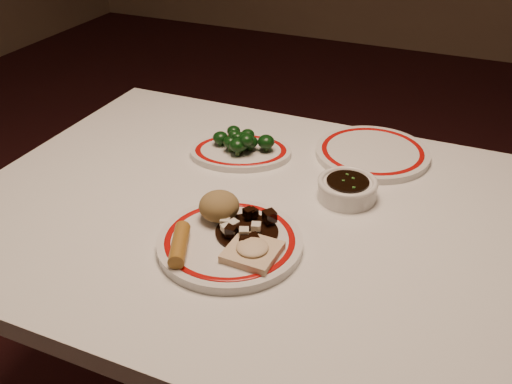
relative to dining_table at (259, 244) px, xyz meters
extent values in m
cube|color=white|center=(0.00, 0.00, 0.07)|extent=(1.20, 0.90, 0.04)
cylinder|color=black|center=(-0.54, 0.39, -0.30)|extent=(0.06, 0.06, 0.71)
cylinder|color=black|center=(0.54, 0.39, -0.30)|extent=(0.06, 0.06, 0.71)
cylinder|color=silver|center=(0.00, -0.14, 0.10)|extent=(0.31, 0.31, 0.02)
torus|color=#A10B08|center=(0.00, -0.14, 0.11)|extent=(0.27, 0.27, 0.00)
ellipsoid|color=olive|center=(-0.05, -0.09, 0.14)|extent=(0.08, 0.08, 0.06)
cylinder|color=#A27028|center=(-0.07, -0.21, 0.12)|extent=(0.07, 0.11, 0.03)
cube|color=beige|center=(0.06, -0.17, 0.12)|extent=(0.09, 0.09, 0.01)
ellipsoid|color=beige|center=(0.06, -0.17, 0.13)|extent=(0.06, 0.06, 0.02)
cylinder|color=black|center=(0.02, -0.11, 0.11)|extent=(0.12, 0.12, 0.00)
cube|color=black|center=(0.03, -0.11, 0.12)|extent=(0.03, 0.03, 0.02)
cube|color=black|center=(0.02, -0.12, 0.12)|extent=(0.03, 0.03, 0.02)
cube|color=black|center=(0.05, -0.14, 0.12)|extent=(0.03, 0.03, 0.02)
cube|color=black|center=(-0.01, -0.13, 0.12)|extent=(0.02, 0.02, 0.01)
cube|color=black|center=(0.04, -0.15, 0.12)|extent=(0.02, 0.02, 0.02)
cube|color=black|center=(0.02, -0.11, 0.12)|extent=(0.02, 0.02, 0.02)
cube|color=black|center=(0.00, -0.14, 0.13)|extent=(0.02, 0.02, 0.02)
cube|color=black|center=(0.01, -0.07, 0.13)|extent=(0.02, 0.02, 0.02)
cube|color=black|center=(0.05, -0.07, 0.13)|extent=(0.03, 0.03, 0.02)
cube|color=black|center=(0.01, -0.07, 0.13)|extent=(0.02, 0.02, 0.02)
cube|color=beige|center=(-0.01, -0.14, 0.13)|extent=(0.02, 0.02, 0.01)
cube|color=beige|center=(0.04, -0.11, 0.13)|extent=(0.02, 0.02, 0.01)
cube|color=beige|center=(0.03, -0.14, 0.13)|extent=(0.02, 0.02, 0.01)
cube|color=beige|center=(0.00, -0.12, 0.13)|extent=(0.02, 0.02, 0.01)
cube|color=beige|center=(-0.02, -0.12, 0.13)|extent=(0.02, 0.02, 0.01)
torus|color=#A10B08|center=(-0.13, 0.19, 0.11)|extent=(0.27, 0.27, 0.00)
cylinder|color=#23471C|center=(-0.13, 0.19, 0.11)|extent=(0.01, 0.01, 0.01)
ellipsoid|color=black|center=(-0.13, 0.19, 0.13)|extent=(0.03, 0.03, 0.03)
cylinder|color=#23471C|center=(-0.12, 0.20, 0.11)|extent=(0.01, 0.01, 0.02)
ellipsoid|color=black|center=(-0.12, 0.20, 0.13)|extent=(0.03, 0.03, 0.02)
cylinder|color=#23471C|center=(-0.16, 0.23, 0.11)|extent=(0.01, 0.01, 0.02)
ellipsoid|color=black|center=(-0.16, 0.23, 0.13)|extent=(0.03, 0.03, 0.03)
cylinder|color=#23471C|center=(-0.18, 0.19, 0.11)|extent=(0.01, 0.01, 0.01)
ellipsoid|color=black|center=(-0.18, 0.19, 0.13)|extent=(0.04, 0.04, 0.03)
cylinder|color=#23471C|center=(-0.14, 0.19, 0.11)|extent=(0.01, 0.01, 0.01)
ellipsoid|color=black|center=(-0.14, 0.19, 0.13)|extent=(0.03, 0.03, 0.03)
cylinder|color=#23471C|center=(-0.14, 0.20, 0.11)|extent=(0.01, 0.01, 0.01)
ellipsoid|color=black|center=(-0.14, 0.20, 0.13)|extent=(0.03, 0.03, 0.03)
cylinder|color=#23471C|center=(-0.14, 0.20, 0.11)|extent=(0.01, 0.01, 0.01)
ellipsoid|color=black|center=(-0.14, 0.20, 0.13)|extent=(0.03, 0.03, 0.02)
cylinder|color=#23471C|center=(-0.14, 0.19, 0.11)|extent=(0.01, 0.01, 0.01)
ellipsoid|color=black|center=(-0.14, 0.19, 0.13)|extent=(0.04, 0.04, 0.03)
cylinder|color=#23471C|center=(-0.12, 0.19, 0.11)|extent=(0.01, 0.01, 0.01)
ellipsoid|color=black|center=(-0.12, 0.19, 0.13)|extent=(0.04, 0.04, 0.03)
cylinder|color=#23471C|center=(-0.12, 0.18, 0.11)|extent=(0.01, 0.01, 0.01)
ellipsoid|color=black|center=(-0.12, 0.18, 0.13)|extent=(0.04, 0.04, 0.03)
cylinder|color=#23471C|center=(-0.12, 0.16, 0.11)|extent=(0.01, 0.01, 0.02)
ellipsoid|color=black|center=(-0.12, 0.16, 0.13)|extent=(0.04, 0.04, 0.03)
cylinder|color=#23471C|center=(-0.13, 0.23, 0.11)|extent=(0.01, 0.01, 0.01)
ellipsoid|color=black|center=(-0.13, 0.23, 0.13)|extent=(0.03, 0.03, 0.03)
cylinder|color=#23471C|center=(-0.16, 0.23, 0.11)|extent=(0.01, 0.01, 0.01)
ellipsoid|color=black|center=(-0.16, 0.23, 0.13)|extent=(0.03, 0.03, 0.02)
cylinder|color=#23471C|center=(-0.11, 0.20, 0.11)|extent=(0.01, 0.01, 0.01)
ellipsoid|color=black|center=(-0.11, 0.20, 0.13)|extent=(0.04, 0.04, 0.03)
cylinder|color=#23471C|center=(-0.15, 0.17, 0.11)|extent=(0.01, 0.01, 0.01)
ellipsoid|color=black|center=(-0.15, 0.17, 0.13)|extent=(0.03, 0.03, 0.03)
cylinder|color=#23471C|center=(-0.07, 0.21, 0.11)|extent=(0.01, 0.01, 0.01)
ellipsoid|color=black|center=(-0.07, 0.21, 0.13)|extent=(0.04, 0.04, 0.03)
cylinder|color=#23471C|center=(-0.13, 0.19, 0.11)|extent=(0.01, 0.01, 0.01)
ellipsoid|color=black|center=(-0.13, 0.19, 0.13)|extent=(0.04, 0.04, 0.03)
cylinder|color=#23471C|center=(-0.15, 0.19, 0.11)|extent=(0.01, 0.01, 0.01)
ellipsoid|color=black|center=(-0.15, 0.19, 0.12)|extent=(0.03, 0.03, 0.02)
cylinder|color=#23471C|center=(-0.13, 0.19, 0.11)|extent=(0.01, 0.01, 0.01)
ellipsoid|color=black|center=(-0.13, 0.19, 0.12)|extent=(0.03, 0.03, 0.02)
cylinder|color=#23471C|center=(-0.15, 0.18, 0.11)|extent=(0.01, 0.01, 0.01)
ellipsoid|color=black|center=(-0.15, 0.18, 0.13)|extent=(0.03, 0.03, 0.03)
ellipsoid|color=black|center=(-0.13, 0.18, 0.14)|extent=(0.02, 0.02, 0.02)
ellipsoid|color=black|center=(-0.13, 0.19, 0.14)|extent=(0.03, 0.03, 0.02)
ellipsoid|color=black|center=(-0.12, 0.18, 0.14)|extent=(0.03, 0.03, 0.03)
ellipsoid|color=black|center=(-0.14, 0.19, 0.14)|extent=(0.03, 0.03, 0.02)
ellipsoid|color=black|center=(-0.13, 0.19, 0.14)|extent=(0.03, 0.03, 0.03)
ellipsoid|color=black|center=(-0.11, 0.17, 0.15)|extent=(0.03, 0.03, 0.03)
ellipsoid|color=black|center=(-0.13, 0.19, 0.14)|extent=(0.03, 0.03, 0.03)
ellipsoid|color=black|center=(-0.12, 0.19, 0.14)|extent=(0.03, 0.03, 0.02)
cylinder|color=silver|center=(0.15, 0.11, 0.11)|extent=(0.12, 0.12, 0.04)
cylinder|color=black|center=(0.15, 0.11, 0.13)|extent=(0.09, 0.09, 0.00)
cylinder|color=silver|center=(0.12, 0.17, 0.10)|extent=(0.06, 0.06, 0.02)
cylinder|color=red|center=(0.12, 0.17, 0.11)|extent=(0.05, 0.05, 0.00)
cylinder|color=silver|center=(0.16, 0.10, 0.10)|extent=(0.06, 0.06, 0.02)
cylinder|color=#E8DE5F|center=(0.16, 0.10, 0.11)|extent=(0.05, 0.05, 0.00)
cylinder|color=silver|center=(0.16, 0.31, 0.10)|extent=(0.28, 0.28, 0.02)
torus|color=#A10B08|center=(0.16, 0.31, 0.11)|extent=(0.24, 0.24, 0.00)
camera|label=1|loc=(0.38, -0.89, 0.73)|focal=40.00mm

